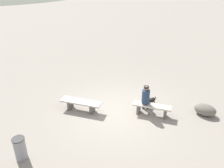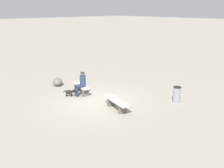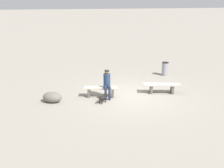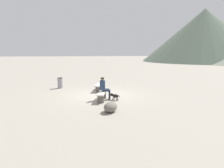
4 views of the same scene
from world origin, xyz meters
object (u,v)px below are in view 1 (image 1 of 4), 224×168
bench_right (152,108)px  boulder (205,110)px  trash_bin (20,149)px  bench_left (81,104)px  dog (151,101)px  seated_person (146,97)px

bench_right → boulder: size_ratio=1.83×
trash_bin → boulder: trash_bin is taller
bench_left → bench_right: 2.96m
trash_bin → boulder: (6.55, 2.92, -0.17)m
bench_left → dog: bearing=24.9°
bench_left → bench_right: (2.96, -0.13, 0.00)m
bench_left → trash_bin: bearing=-102.4°
bench_left → boulder: bearing=14.1°
seated_person → boulder: size_ratio=1.49×
bench_right → dog: size_ratio=3.22×
trash_bin → bench_right: bearing=32.2°
trash_bin → dog: bearing=38.4°
bench_right → seated_person: size_ratio=1.22×
bench_right → seated_person: 0.52m
bench_right → boulder: bench_right is taller
dog → trash_bin: (-4.38, -3.47, 0.15)m
bench_right → trash_bin: trash_bin is taller
bench_right → seated_person: (-0.27, 0.16, 0.41)m
bench_left → trash_bin: (-1.39, -2.87, 0.07)m
dog → bench_left: bearing=-33.9°
dog → seated_person: bearing=17.4°
seated_person → dog: (0.29, 0.57, -0.49)m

